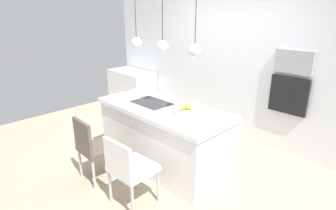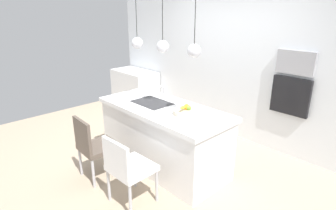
# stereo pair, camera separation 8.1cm
# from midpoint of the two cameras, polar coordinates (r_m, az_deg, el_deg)

# --- Properties ---
(floor) EXTENTS (6.60, 6.60, 0.00)m
(floor) POSITION_cam_midpoint_polar(r_m,az_deg,el_deg) (4.21, -1.54, -12.05)
(floor) COLOR tan
(floor) RESTS_ON ground
(back_wall) EXTENTS (6.00, 0.10, 2.60)m
(back_wall) POSITION_cam_midpoint_polar(r_m,az_deg,el_deg) (4.95, 12.57, 8.50)
(back_wall) COLOR white
(back_wall) RESTS_ON ground
(kitchen_island) EXTENTS (1.97, 0.88, 0.90)m
(kitchen_island) POSITION_cam_midpoint_polar(r_m,az_deg,el_deg) (3.99, -1.60, -6.45)
(kitchen_island) COLOR white
(kitchen_island) RESTS_ON ground
(sink_basin) EXTENTS (0.56, 0.40, 0.02)m
(sink_basin) POSITION_cam_midpoint_polar(r_m,az_deg,el_deg) (3.99, -4.02, 0.42)
(sink_basin) COLOR #2D2D30
(sink_basin) RESTS_ON kitchen_island
(faucet) EXTENTS (0.02, 0.17, 0.22)m
(faucet) POSITION_cam_midpoint_polar(r_m,az_deg,el_deg) (4.08, -1.80, 3.06)
(faucet) COLOR silver
(faucet) RESTS_ON kitchen_island
(fruit_bowl) EXTENTS (0.30, 0.30, 0.15)m
(fruit_bowl) POSITION_cam_midpoint_polar(r_m,az_deg,el_deg) (3.54, 2.95, -1.25)
(fruit_bowl) COLOR beige
(fruit_bowl) RESTS_ON kitchen_island
(side_counter) EXTENTS (1.10, 0.60, 0.84)m
(side_counter) POSITION_cam_midpoint_polar(r_m,az_deg,el_deg) (6.51, -7.82, 3.37)
(side_counter) COLOR white
(side_counter) RESTS_ON ground
(microwave) EXTENTS (0.54, 0.08, 0.34)m
(microwave) POSITION_cam_midpoint_polar(r_m,az_deg,el_deg) (4.37, 24.17, 8.16)
(microwave) COLOR #9E9EA3
(microwave) RESTS_ON back_wall
(oven) EXTENTS (0.56, 0.08, 0.56)m
(oven) POSITION_cam_midpoint_polar(r_m,az_deg,el_deg) (4.48, 23.30, 1.90)
(oven) COLOR black
(oven) RESTS_ON back_wall
(chair_near) EXTENTS (0.46, 0.48, 0.88)m
(chair_near) POSITION_cam_midpoint_polar(r_m,az_deg,el_deg) (3.78, -15.66, -8.11)
(chair_near) COLOR brown
(chair_near) RESTS_ON ground
(chair_middle) EXTENTS (0.49, 0.47, 0.86)m
(chair_middle) POSITION_cam_midpoint_polar(r_m,az_deg,el_deg) (3.22, -8.86, -12.61)
(chair_middle) COLOR white
(chair_middle) RESTS_ON ground
(pendant_light_left) EXTENTS (0.16, 0.16, 0.76)m
(pendant_light_left) POSITION_cam_midpoint_polar(r_m,az_deg,el_deg) (4.03, -7.15, 12.68)
(pendant_light_left) COLOR silver
(pendant_light_center) EXTENTS (0.16, 0.16, 0.76)m
(pendant_light_center) POSITION_cam_midpoint_polar(r_m,az_deg,el_deg) (3.62, -1.79, 12.08)
(pendant_light_center) COLOR silver
(pendant_light_right) EXTENTS (0.16, 0.16, 0.76)m
(pendant_light_right) POSITION_cam_midpoint_polar(r_m,az_deg,el_deg) (3.25, 4.83, 11.19)
(pendant_light_right) COLOR silver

